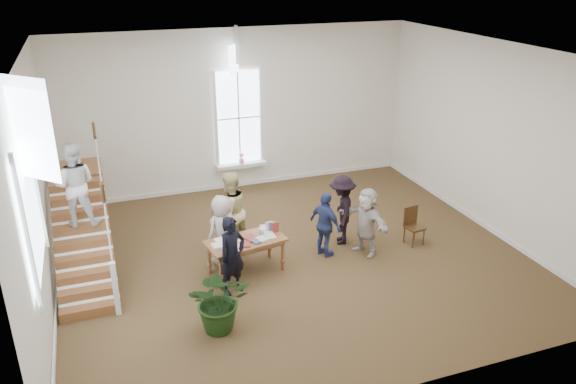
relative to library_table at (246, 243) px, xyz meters
name	(u,v)px	position (x,y,z in m)	size (l,w,h in m)	color
ground	(293,256)	(1.16, 0.29, -0.68)	(10.00, 10.00, 0.00)	#4B361D
room_shell	(241,174)	(1.16, 4.68, -0.28)	(10.49, 10.00, 10.00)	silver
staircase	(78,204)	(-3.18, 1.04, 0.94)	(1.10, 4.10, 2.92)	brown
library_table	(246,243)	(0.00, 0.00, 0.00)	(1.74, 1.08, 0.83)	brown
police_officer	(232,256)	(-0.46, -0.65, 0.14)	(0.60, 0.39, 1.64)	black
elderly_woman	(222,230)	(-0.36, 0.60, 0.10)	(0.76, 0.50, 1.56)	#B8B4AA
person_yellow	(230,212)	(-0.06, 1.10, 0.26)	(0.91, 0.71, 1.88)	#D4C884
woman_cluster_a	(325,225)	(1.84, 0.11, 0.07)	(0.89, 0.37, 1.51)	navy
woman_cluster_b	(342,210)	(2.44, 0.56, 0.15)	(1.07, 0.62, 1.66)	black
woman_cluster_c	(366,221)	(2.74, -0.09, 0.10)	(1.45, 0.46, 1.57)	beige
floor_plant	(220,300)	(-0.98, -1.75, -0.08)	(1.09, 0.94, 1.21)	black
side_chair	(413,223)	(4.00, -0.02, -0.19)	(0.44, 0.44, 0.89)	#351F0E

